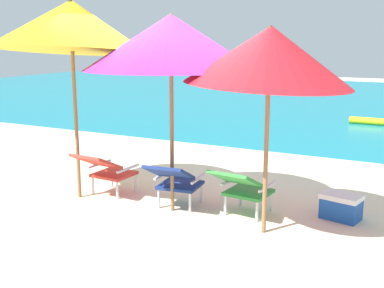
{
  "coord_description": "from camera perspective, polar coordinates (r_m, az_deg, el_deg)",
  "views": [
    {
      "loc": [
        3.04,
        -5.61,
        2.18
      ],
      "look_at": [
        0.0,
        0.25,
        0.75
      ],
      "focal_mm": 45.12,
      "sensor_mm": 36.0,
      "label": 1
    }
  ],
  "objects": [
    {
      "name": "ground_plane",
      "position": [
        10.32,
        9.65,
        -0.15
      ],
      "size": [
        40.0,
        40.0,
        0.0
      ],
      "primitive_type": "plane",
      "color": "beige"
    },
    {
      "name": "ocean_band",
      "position": [
        18.39,
        17.78,
        4.85
      ],
      "size": [
        40.0,
        18.0,
        0.01
      ],
      "primitive_type": "cube",
      "color": "teal",
      "rests_on": "ground_plane"
    },
    {
      "name": "swim_buoy",
      "position": [
        13.44,
        21.48,
        2.45
      ],
      "size": [
        1.6,
        0.18,
        0.18
      ],
      "primitive_type": "cylinder",
      "rotation": [
        0.0,
        1.57,
        0.0
      ],
      "color": "yellow",
      "rests_on": "ocean_band"
    },
    {
      "name": "lounge_chair_left",
      "position": [
        6.91,
        -10.14,
        -2.87
      ],
      "size": [
        0.57,
        0.9,
        0.68
      ],
      "color": "red",
      "rests_on": "ground_plane"
    },
    {
      "name": "lounge_chair_center",
      "position": [
        6.28,
        -2.01,
        -4.21
      ],
      "size": [
        0.63,
        0.93,
        0.68
      ],
      "color": "navy",
      "rests_on": "ground_plane"
    },
    {
      "name": "lounge_chair_right",
      "position": [
        6.02,
        6.0,
        -5.0
      ],
      "size": [
        0.61,
        0.92,
        0.68
      ],
      "color": "#338E3D",
      "rests_on": "ground_plane"
    },
    {
      "name": "beach_umbrella_left",
      "position": [
        6.71,
        -14.1,
        13.41
      ],
      "size": [
        2.29,
        2.34,
        2.79
      ],
      "color": "olive",
      "rests_on": "ground_plane"
    },
    {
      "name": "beach_umbrella_center",
      "position": [
        5.98,
        -2.5,
        11.92
      ],
      "size": [
        3.02,
        3.02,
        2.5
      ],
      "color": "olive",
      "rests_on": "ground_plane"
    },
    {
      "name": "beach_umbrella_right",
      "position": [
        5.31,
        9.13,
        10.27
      ],
      "size": [
        2.01,
        1.99,
        2.37
      ],
      "color": "olive",
      "rests_on": "ground_plane"
    },
    {
      "name": "cooler_box",
      "position": [
        6.29,
        17.21,
        -7.06
      ],
      "size": [
        0.53,
        0.41,
        0.32
      ],
      "color": "#194CA5",
      "rests_on": "ground_plane"
    }
  ]
}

